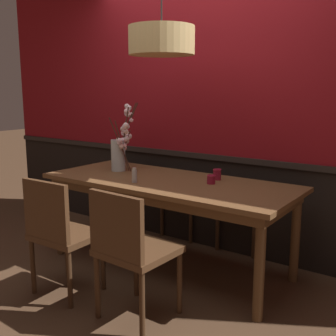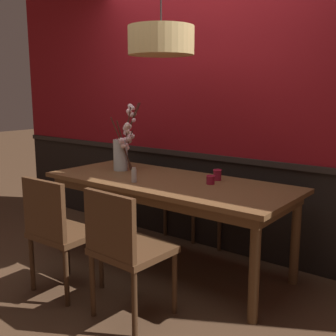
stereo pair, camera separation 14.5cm
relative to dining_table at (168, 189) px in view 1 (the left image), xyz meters
name	(u,v)px [view 1 (the left image)]	position (x,y,z in m)	size (l,w,h in m)	color
ground_plane	(168,266)	(0.00, 0.00, -0.68)	(24.00, 24.00, 0.00)	#4C3321
back_wall	(209,94)	(0.00, 0.66, 0.78)	(5.50, 0.14, 2.94)	black
dining_table	(168,189)	(0.00, 0.00, 0.00)	(2.12, 0.88, 0.76)	brown
chair_far_side_right	(246,196)	(0.33, 0.82, -0.19)	(0.44, 0.44, 0.87)	#4C301C
chair_far_side_left	(191,183)	(-0.30, 0.84, -0.14)	(0.44, 0.45, 0.97)	#4C301C
chair_near_side_right	(131,247)	(0.29, -0.82, -0.17)	(0.47, 0.46, 0.88)	#4C301C
chair_near_side_left	(59,230)	(-0.35, -0.87, -0.18)	(0.46, 0.41, 0.88)	#4C301C
vase_with_blossoms	(121,147)	(-0.60, 0.09, 0.29)	(0.39, 0.42, 0.62)	silver
candle_holder_nearer_center	(217,174)	(0.33, 0.24, 0.12)	(0.07, 0.07, 0.09)	maroon
candle_holder_nearer_edge	(211,179)	(0.36, 0.08, 0.12)	(0.07, 0.07, 0.07)	maroon
condiment_bottle	(134,176)	(-0.16, -0.23, 0.14)	(0.04, 0.04, 0.12)	#ADADB2
pendant_lamp	(162,41)	(0.01, -0.10, 1.18)	(0.50, 0.50, 1.19)	tan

